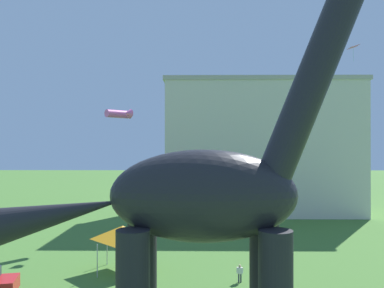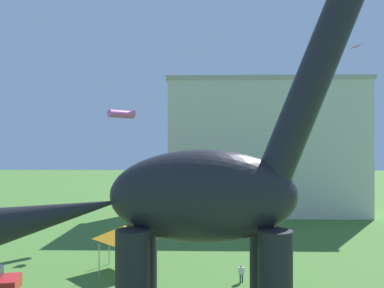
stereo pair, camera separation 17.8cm
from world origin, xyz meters
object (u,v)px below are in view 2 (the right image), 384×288
at_px(person_vendor_side, 241,272).
at_px(kite_near_low, 165,171).
at_px(dinosaur_sculpture, 201,196).
at_px(kite_apex, 356,47).
at_px(kite_high_right, 123,114).
at_px(festival_canopy_tent, 125,232).

distance_m(person_vendor_side, kite_near_low, 7.94).
distance_m(dinosaur_sculpture, kite_near_low, 7.00).
height_order(dinosaur_sculpture, kite_apex, dinosaur_sculpture).
height_order(kite_apex, kite_near_low, kite_apex).
xyz_separation_m(dinosaur_sculpture, kite_near_low, (-2.02, 6.69, 0.50)).
xyz_separation_m(kite_high_right, kite_apex, (20.21, -3.76, 5.25)).
relative_size(person_vendor_side, kite_high_right, 0.39).
bearing_deg(kite_high_right, kite_near_low, -70.10).
height_order(festival_canopy_tent, kite_apex, kite_apex).
bearing_deg(kite_apex, festival_canopy_tent, -159.39).
xyz_separation_m(person_vendor_side, kite_near_low, (-4.46, -2.03, 6.24)).
relative_size(festival_canopy_tent, kite_high_right, 1.15).
xyz_separation_m(kite_apex, kite_near_low, (-14.91, -10.88, -9.66)).
relative_size(kite_high_right, kite_apex, 2.09).
distance_m(person_vendor_side, festival_canopy_tent, 8.06).
xyz_separation_m(person_vendor_side, kite_high_right, (-9.76, 12.61, 10.65)).
xyz_separation_m(kite_high_right, kite_near_low, (5.30, -14.64, -4.41)).
bearing_deg(festival_canopy_tent, dinosaur_sculpture, -64.69).
relative_size(dinosaur_sculpture, kite_high_right, 6.46).
bearing_deg(person_vendor_side, festival_canopy_tent, 16.41).
relative_size(person_vendor_side, festival_canopy_tent, 0.34).
bearing_deg(kite_apex, kite_high_right, 169.45).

